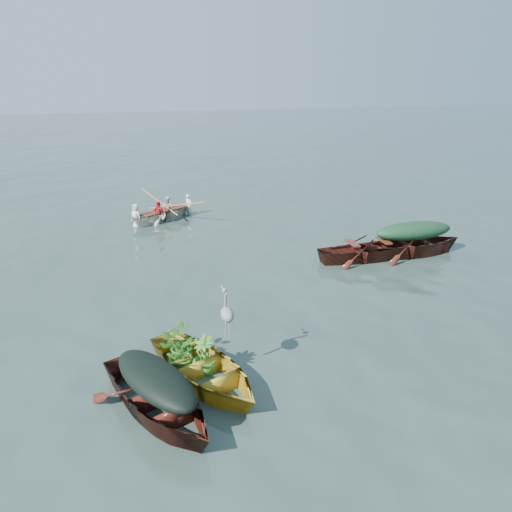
{
  "coord_description": "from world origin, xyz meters",
  "views": [
    {
      "loc": [
        -4.38,
        -7.68,
        4.9
      ],
      "look_at": [
        -0.56,
        3.9,
        0.5
      ],
      "focal_mm": 35.0,
      "sensor_mm": 36.0,
      "label": 1
    }
  ],
  "objects_px": {
    "green_tarp_boat": "(411,255)",
    "rowed_boat": "(164,220)",
    "open_wooden_boat": "(367,260)",
    "heron": "(227,323)",
    "dark_covered_boat": "(158,413)",
    "yellow_dinghy": "(204,382)"
  },
  "relations": [
    {
      "from": "green_tarp_boat",
      "to": "rowed_boat",
      "type": "relative_size",
      "value": 1.24
    },
    {
      "from": "yellow_dinghy",
      "to": "dark_covered_boat",
      "type": "xyz_separation_m",
      "value": [
        -0.86,
        -0.6,
        0.0
      ]
    },
    {
      "from": "dark_covered_boat",
      "to": "open_wooden_boat",
      "type": "relative_size",
      "value": 0.91
    },
    {
      "from": "rowed_boat",
      "to": "open_wooden_boat",
      "type": "bearing_deg",
      "value": -173.32
    },
    {
      "from": "yellow_dinghy",
      "to": "open_wooden_boat",
      "type": "relative_size",
      "value": 0.85
    },
    {
      "from": "heron",
      "to": "yellow_dinghy",
      "type": "bearing_deg",
      "value": -174.81
    },
    {
      "from": "yellow_dinghy",
      "to": "rowed_boat",
      "type": "distance_m",
      "value": 10.47
    },
    {
      "from": "green_tarp_boat",
      "to": "open_wooden_boat",
      "type": "distance_m",
      "value": 1.44
    },
    {
      "from": "rowed_boat",
      "to": "green_tarp_boat",
      "type": "bearing_deg",
      "value": -166.14
    },
    {
      "from": "green_tarp_boat",
      "to": "heron",
      "type": "bearing_deg",
      "value": 123.87
    },
    {
      "from": "open_wooden_boat",
      "to": "heron",
      "type": "height_order",
      "value": "heron"
    },
    {
      "from": "yellow_dinghy",
      "to": "rowed_boat",
      "type": "bearing_deg",
      "value": 64.13
    },
    {
      "from": "rowed_boat",
      "to": "heron",
      "type": "xyz_separation_m",
      "value": [
        -0.36,
        -10.19,
        0.92
      ]
    },
    {
      "from": "dark_covered_boat",
      "to": "green_tarp_boat",
      "type": "height_order",
      "value": "green_tarp_boat"
    },
    {
      "from": "dark_covered_boat",
      "to": "heron",
      "type": "bearing_deg",
      "value": 10.37
    },
    {
      "from": "dark_covered_boat",
      "to": "yellow_dinghy",
      "type": "bearing_deg",
      "value": 13.33
    },
    {
      "from": "yellow_dinghy",
      "to": "green_tarp_boat",
      "type": "height_order",
      "value": "green_tarp_boat"
    },
    {
      "from": "green_tarp_boat",
      "to": "rowed_boat",
      "type": "distance_m",
      "value": 8.71
    },
    {
      "from": "green_tarp_boat",
      "to": "rowed_boat",
      "type": "height_order",
      "value": "green_tarp_boat"
    },
    {
      "from": "dark_covered_boat",
      "to": "open_wooden_boat",
      "type": "xyz_separation_m",
      "value": [
        6.56,
        5.05,
        0.0
      ]
    },
    {
      "from": "open_wooden_boat",
      "to": "dark_covered_boat",
      "type": "bearing_deg",
      "value": 132.1
    },
    {
      "from": "green_tarp_boat",
      "to": "yellow_dinghy",
      "type": "bearing_deg",
      "value": 123.5
    }
  ]
}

